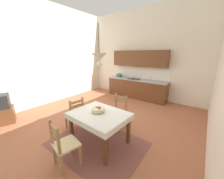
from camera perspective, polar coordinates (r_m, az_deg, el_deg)
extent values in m
cube|color=#A86042|center=(4.32, -4.90, -13.63)|extent=(6.16, 6.56, 0.10)
cube|color=silver|center=(6.36, 13.68, 14.70)|extent=(6.16, 0.12, 4.01)
cube|color=silver|center=(6.06, -26.61, 13.51)|extent=(0.12, 6.56, 4.01)
cube|color=brown|center=(3.31, -6.58, -22.79)|extent=(2.10, 1.60, 0.01)
cube|color=brown|center=(6.28, 10.68, 0.31)|extent=(2.82, 0.60, 0.86)
cube|color=#9E9EA3|center=(6.17, 10.85, 4.33)|extent=(2.85, 0.63, 0.04)
cube|color=white|center=(6.39, 12.19, 7.32)|extent=(2.82, 0.01, 0.55)
cube|color=brown|center=(6.19, 11.90, 13.36)|extent=(2.59, 0.34, 0.70)
cube|color=black|center=(6.16, 9.38, -3.68)|extent=(2.78, 0.02, 0.09)
cylinder|color=silver|center=(5.93, 16.40, 3.67)|extent=(0.34, 0.34, 0.02)
cylinder|color=silver|center=(6.04, 16.96, 4.95)|extent=(0.02, 0.02, 0.22)
cube|color=black|center=(6.23, 9.73, 4.74)|extent=(0.52, 0.42, 0.01)
cylinder|color=silver|center=(6.20, 8.24, 4.86)|extent=(0.11, 0.11, 0.01)
cylinder|color=silver|center=(6.09, 10.40, 4.56)|extent=(0.11, 0.11, 0.01)
cylinder|color=silver|center=(6.38, 9.11, 5.12)|extent=(0.11, 0.11, 0.01)
cylinder|color=silver|center=(6.26, 11.22, 4.83)|extent=(0.11, 0.11, 0.01)
cylinder|color=#337A4C|center=(6.62, 3.13, 6.18)|extent=(0.28, 0.28, 0.15)
cylinder|color=#337A4C|center=(6.61, 3.14, 6.90)|extent=(0.29, 0.29, 0.02)
sphere|color=black|center=(6.61, 3.15, 7.12)|extent=(0.04, 0.04, 0.04)
cube|color=brown|center=(2.98, -5.69, -10.70)|extent=(1.23, 0.97, 0.02)
cube|color=brown|center=(3.31, -17.56, -15.89)|extent=(0.07, 0.07, 0.73)
cube|color=brown|center=(2.63, -2.98, -24.51)|extent=(0.07, 0.07, 0.73)
cube|color=brown|center=(3.74, -7.14, -11.39)|extent=(0.07, 0.07, 0.73)
cube|color=brown|center=(3.15, 7.28, -17.01)|extent=(0.07, 0.07, 0.73)
cube|color=silver|center=(2.97, -5.69, -10.48)|extent=(1.30, 1.03, 0.00)
cube|color=silver|center=(2.72, -13.19, -14.99)|extent=(1.26, 0.06, 0.12)
cube|color=silver|center=(3.33, 0.34, -8.59)|extent=(1.26, 0.06, 0.12)
cube|color=silver|center=(3.43, -13.25, -8.28)|extent=(0.05, 0.98, 0.12)
cube|color=silver|center=(2.65, 4.46, -15.47)|extent=(0.05, 0.98, 0.12)
cube|color=#D1BC89|center=(3.79, -16.36, -10.45)|extent=(0.48, 0.48, 0.04)
cube|color=#A3754C|center=(3.98, -19.70, -13.13)|extent=(0.05, 0.05, 0.41)
cube|color=#A3754C|center=(4.11, -15.05, -11.74)|extent=(0.05, 0.05, 0.41)
cube|color=#A3754C|center=(3.56, -17.63, -11.70)|extent=(0.05, 0.05, 0.93)
cube|color=#A3754C|center=(3.71, -12.59, -10.18)|extent=(0.05, 0.05, 0.93)
cube|color=#A3754C|center=(3.49, -15.49, -5.35)|extent=(0.08, 0.32, 0.07)
cube|color=#A3754C|center=(3.52, -15.37, -6.95)|extent=(0.08, 0.32, 0.07)
cube|color=#D1BC89|center=(3.72, 2.26, -10.30)|extent=(0.42, 0.42, 0.04)
cube|color=#A3754C|center=(3.61, 2.95, -15.26)|extent=(0.04, 0.04, 0.41)
cube|color=#A3754C|center=(3.80, -1.68, -13.59)|extent=(0.04, 0.04, 0.41)
cube|color=#A3754C|center=(3.76, 6.14, -9.54)|extent=(0.04, 0.04, 0.93)
cube|color=#A3754C|center=(3.94, 1.61, -8.24)|extent=(0.04, 0.04, 0.93)
cube|color=#A3754C|center=(3.70, 3.92, -3.54)|extent=(0.32, 0.03, 0.07)
cube|color=#A3754C|center=(3.74, 3.89, -5.07)|extent=(0.32, 0.03, 0.07)
cube|color=#D1BC89|center=(2.73, -19.64, -21.95)|extent=(0.50, 0.50, 0.04)
cube|color=#A3754C|center=(3.05, -17.28, -22.53)|extent=(0.05, 0.05, 0.41)
cube|color=#A3754C|center=(2.80, -13.79, -26.36)|extent=(0.05, 0.05, 0.41)
cube|color=#A3754C|center=(2.81, -24.82, -20.48)|extent=(0.05, 0.05, 0.93)
cube|color=#A3754C|center=(2.53, -22.09, -24.64)|extent=(0.05, 0.05, 0.93)
cube|color=#A3754C|center=(2.46, -24.53, -15.42)|extent=(0.32, 0.09, 0.07)
cube|color=#A3754C|center=(2.52, -24.25, -17.50)|extent=(0.32, 0.09, 0.07)
cube|color=brown|center=(5.15, -40.52, -8.87)|extent=(0.62, 0.72, 0.50)
cube|color=black|center=(5.22, -41.11, -3.41)|extent=(0.14, 0.37, 0.31)
cylinder|color=beige|center=(3.03, -6.08, -9.64)|extent=(0.17, 0.17, 0.02)
cylinder|color=beige|center=(3.01, -6.11, -8.84)|extent=(0.30, 0.30, 0.07)
sphere|color=red|center=(3.05, -6.69, -8.36)|extent=(0.09, 0.09, 0.09)
sphere|color=red|center=(2.96, -5.58, -9.11)|extent=(0.08, 0.08, 0.08)
sphere|color=red|center=(3.03, -5.73, -8.39)|extent=(0.10, 0.10, 0.10)
cylinder|color=black|center=(2.64, -5.93, 21.30)|extent=(0.01, 0.01, 0.57)
cone|color=silver|center=(2.63, -5.73, 14.24)|extent=(0.32, 0.32, 0.14)
sphere|color=white|center=(2.64, -5.65, 11.20)|extent=(0.11, 0.11, 0.11)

